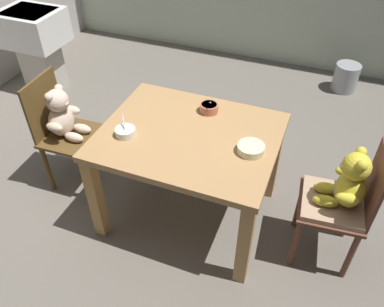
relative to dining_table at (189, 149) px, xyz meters
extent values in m
cube|color=#686158|center=(0.00, 0.00, -0.61)|extent=(5.20, 5.20, 0.04)
cube|color=#AB7E4E|center=(0.00, 0.00, 0.10)|extent=(1.08, 0.88, 0.04)
cube|color=#B4864A|center=(-0.49, -0.39, -0.26)|extent=(0.07, 0.07, 0.67)
cube|color=tan|center=(0.49, -0.39, -0.26)|extent=(0.07, 0.07, 0.67)
cube|color=#AB8450|center=(-0.49, 0.39, -0.26)|extent=(0.07, 0.07, 0.67)
cube|color=#B67D4A|center=(0.49, 0.39, -0.26)|extent=(0.07, 0.07, 0.67)
cube|color=brown|center=(0.90, 0.00, -0.17)|extent=(0.41, 0.41, 0.02)
cube|color=brown|center=(1.08, 0.02, 0.05)|extent=(0.05, 0.35, 0.41)
cylinder|color=brown|center=(0.73, 0.15, -0.38)|extent=(0.04, 0.04, 0.41)
cylinder|color=brown|center=(0.76, -0.17, -0.38)|extent=(0.04, 0.04, 0.41)
cylinder|color=brown|center=(1.05, 0.18, -0.38)|extent=(0.04, 0.04, 0.41)
cylinder|color=brown|center=(1.08, -0.14, -0.38)|extent=(0.04, 0.04, 0.41)
cube|color=tan|center=(0.90, 0.00, -0.14)|extent=(0.38, 0.38, 0.04)
ellipsoid|color=gold|center=(0.97, 0.01, -0.01)|extent=(0.18, 0.21, 0.22)
ellipsoid|color=beige|center=(0.92, 0.00, -0.02)|extent=(0.07, 0.11, 0.13)
sphere|color=gold|center=(0.96, 0.01, 0.16)|extent=(0.16, 0.16, 0.16)
ellipsoid|color=beige|center=(0.90, 0.00, 0.15)|extent=(0.06, 0.07, 0.05)
sphere|color=gold|center=(0.96, 0.06, 0.22)|extent=(0.06, 0.06, 0.06)
sphere|color=gold|center=(0.97, -0.05, 0.22)|extent=(0.06, 0.06, 0.06)
ellipsoid|color=gold|center=(0.94, 0.11, 0.02)|extent=(0.13, 0.07, 0.06)
ellipsoid|color=gold|center=(0.96, -0.10, 0.02)|extent=(0.13, 0.07, 0.06)
ellipsoid|color=gold|center=(0.85, 0.05, -0.09)|extent=(0.15, 0.08, 0.07)
ellipsoid|color=gold|center=(0.86, -0.05, -0.09)|extent=(0.15, 0.08, 0.07)
cube|color=brown|center=(-0.90, 0.01, -0.17)|extent=(0.40, 0.41, 0.02)
cube|color=brown|center=(-1.09, 0.00, 0.06)|extent=(0.03, 0.36, 0.43)
cylinder|color=brown|center=(-0.73, -0.15, -0.38)|extent=(0.04, 0.04, 0.41)
cylinder|color=brown|center=(-0.75, 0.18, -0.38)|extent=(0.04, 0.04, 0.41)
cylinder|color=brown|center=(-1.06, -0.16, -0.38)|extent=(0.04, 0.04, 0.41)
cylinder|color=brown|center=(-1.07, 0.17, -0.38)|extent=(0.04, 0.04, 0.41)
ellipsoid|color=beige|center=(-0.97, 0.01, -0.04)|extent=(0.17, 0.20, 0.22)
ellipsoid|color=beige|center=(-0.92, 0.01, -0.06)|extent=(0.06, 0.11, 0.13)
sphere|color=beige|center=(-0.96, 0.01, 0.13)|extent=(0.16, 0.16, 0.16)
ellipsoid|color=beige|center=(-0.90, 0.01, 0.12)|extent=(0.06, 0.07, 0.05)
sphere|color=beige|center=(-0.97, -0.05, 0.19)|extent=(0.06, 0.06, 0.06)
sphere|color=beige|center=(-0.97, 0.06, 0.19)|extent=(0.06, 0.06, 0.06)
ellipsoid|color=beige|center=(-0.94, -0.10, -0.02)|extent=(0.13, 0.07, 0.06)
ellipsoid|color=beige|center=(-0.95, 0.12, -0.02)|extent=(0.13, 0.07, 0.06)
ellipsoid|color=beige|center=(-0.85, -0.04, -0.12)|extent=(0.15, 0.07, 0.07)
ellipsoid|color=beige|center=(-0.86, 0.06, -0.12)|extent=(0.15, 0.07, 0.07)
cylinder|color=beige|center=(0.39, -0.03, 0.14)|extent=(0.16, 0.16, 0.05)
cylinder|color=beige|center=(0.39, -0.03, 0.12)|extent=(0.09, 0.09, 0.01)
cylinder|color=beige|center=(0.39, -0.03, 0.16)|extent=(0.13, 0.13, 0.01)
cylinder|color=silver|center=(-0.35, -0.15, 0.14)|extent=(0.12, 0.12, 0.05)
cylinder|color=silver|center=(-0.35, -0.15, 0.12)|extent=(0.07, 0.07, 0.01)
cylinder|color=#C4BB87|center=(-0.35, -0.15, 0.16)|extent=(0.10, 0.10, 0.01)
cylinder|color=#BCBCC1|center=(-0.37, -0.13, 0.19)|extent=(0.06, 0.07, 0.06)
ellipsoid|color=#BCBCC1|center=(-0.35, -0.16, 0.16)|extent=(0.04, 0.04, 0.01)
cylinder|color=#B86A4D|center=(0.03, 0.27, 0.15)|extent=(0.12, 0.12, 0.06)
cylinder|color=#B86A4D|center=(0.03, 0.27, 0.12)|extent=(0.07, 0.07, 0.01)
cylinder|color=#C5BF92|center=(0.03, 0.27, 0.17)|extent=(0.10, 0.10, 0.01)
cylinder|color=#BCBCC1|center=(0.05, 0.24, 0.20)|extent=(0.04, 0.08, 0.06)
ellipsoid|color=#BCBCC1|center=(0.03, 0.28, 0.17)|extent=(0.03, 0.04, 0.01)
cube|color=#B7B2A8|center=(-2.05, 1.09, -0.35)|extent=(0.33, 0.28, 0.48)
cube|color=white|center=(-2.05, 1.09, 0.05)|extent=(0.56, 0.47, 0.32)
cube|color=#38383D|center=(-2.05, 1.09, 0.17)|extent=(0.45, 0.37, 0.08)
cylinder|color=#93969B|center=(0.89, 2.15, -0.45)|extent=(0.25, 0.25, 0.28)
camera|label=1|loc=(0.69, -1.73, 1.56)|focal=36.31mm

